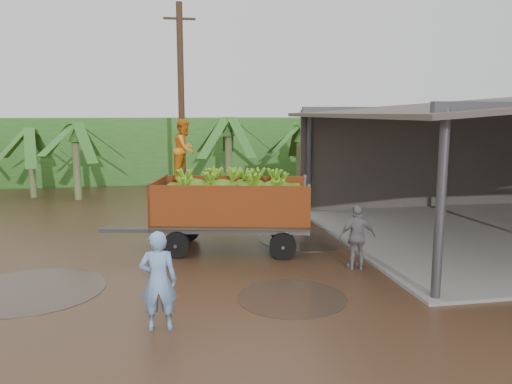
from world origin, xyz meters
The scene contains 7 objects.
ground centered at (0.00, 0.00, 0.00)m, with size 100.00×100.00×0.00m, color black.
hedge_north centered at (-2.00, 16.00, 1.80)m, with size 22.00×3.00×3.60m, color #2D661E.
banana_trailer centered at (1.61, 1.00, 1.33)m, with size 6.12×3.00×3.72m.
man_blue centered at (-0.36, -4.07, 0.92)m, with size 0.67×0.44×1.83m, color #759DD6.
man_grey centered at (4.49, -1.36, 0.82)m, with size 0.96×0.40×1.64m, color slate.
utility_pole centered at (0.49, 6.67, 4.02)m, with size 1.20×0.24×7.93m.
banana_plants centered at (-4.73, 6.86, 1.81)m, with size 25.23×19.89×3.88m.
Camera 1 is at (-0.18, -12.81, 3.90)m, focal length 35.00 mm.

